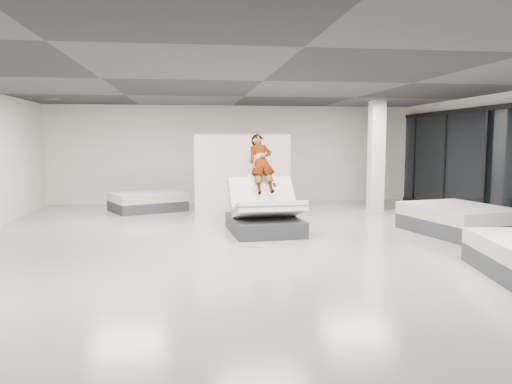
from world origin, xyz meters
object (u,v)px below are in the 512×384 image
hero_bed (265,215)px  column (376,156)px  remote (274,185)px  flat_bed_right_far (458,220)px  divider_panel (243,178)px  flat_bed_left_far (148,202)px  person (261,177)px

hero_bed → column: (3.76, 3.10, 1.20)m
remote → flat_bed_right_far: bearing=-13.4°
hero_bed → divider_panel: (-0.32, 1.66, 0.71)m
hero_bed → remote: (0.22, 0.00, 0.68)m
column → flat_bed_right_far: bearing=-82.3°
hero_bed → remote: size_ratio=14.91×
divider_panel → hero_bed: bearing=-77.3°
flat_bed_left_far → remote: bearing=-51.1°
divider_panel → flat_bed_left_far: bearing=141.0°
hero_bed → divider_panel: bearing=101.0°
hero_bed → column: size_ratio=0.65×
person → divider_panel: divider_panel is taller
flat_bed_right_far → person: bearing=167.2°
remote → flat_bed_right_far: size_ratio=0.05×
hero_bed → flat_bed_right_far: hero_bed is taller
divider_panel → flat_bed_left_far: size_ratio=1.01×
divider_panel → person: bearing=-75.6°
flat_bed_right_far → column: bearing=97.7°
divider_panel → column: size_ratio=0.76×
flat_bed_right_far → flat_bed_left_far: (-7.17, 4.52, -0.04)m
column → hero_bed: bearing=-140.5°
flat_bed_right_far → flat_bed_left_far: bearing=147.8°
flat_bed_right_far → column: size_ratio=0.80×
hero_bed → person: bearing=94.3°
remote → column: size_ratio=0.04×
column → person: bearing=-143.9°
flat_bed_right_far → column: column is taller
hero_bed → flat_bed_right_far: bearing=-8.6°
divider_panel → remote: bearing=-70.1°
person → column: bearing=31.8°
column → divider_panel: bearing=-160.6°
hero_bed → column: 5.02m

